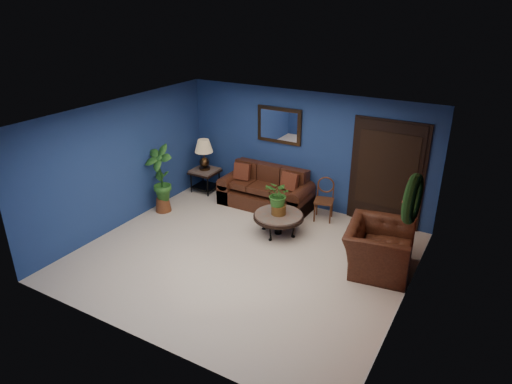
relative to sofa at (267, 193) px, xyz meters
The scene contains 18 objects.
floor 2.20m from the sofa, 72.16° to the right, with size 5.50×5.50×0.00m, color beige.
wall_back 1.24m from the sofa, 32.50° to the left, with size 5.50×0.04×2.50m, color navy.
wall_left 3.09m from the sofa, 135.11° to the right, with size 0.04×5.00×2.50m, color navy.
wall_right_brick 4.11m from the sofa, 31.26° to the right, with size 0.04×5.00×2.50m, color maroon.
ceiling 3.10m from the sofa, 72.16° to the right, with size 5.50×5.00×0.02m, color white.
crown_molding 4.51m from the sofa, 31.49° to the right, with size 0.03×5.00×0.14m, color white.
wall_mirror 1.48m from the sofa, 80.06° to the left, with size 1.02×0.06×0.77m, color #3F2916.
closet_door 2.56m from the sofa, ahead, with size 1.44×0.06×2.18m, color black.
wreath 4.17m from the sofa, 31.09° to the right, with size 0.72×0.72×0.16m, color black.
sofa is the anchor object (origin of this frame).
coffee_table 1.31m from the sofa, 51.69° to the right, with size 0.97×0.97×0.42m.
end_table 1.64m from the sofa, behind, with size 0.59×0.59×0.54m.
table_lamp 1.77m from the sofa, behind, with size 0.41×0.41×0.69m.
side_chair 1.33m from the sofa, ahead, with size 0.45×0.45×0.87m.
armchair 3.10m from the sofa, 24.53° to the right, with size 1.20×1.05×0.78m, color #472314.
coffee_plant 1.40m from the sofa, 51.69° to the right, with size 0.58×0.53×0.68m.
floor_plant 3.44m from the sofa, 28.52° to the right, with size 0.36×0.30×0.75m.
tall_plant 2.29m from the sofa, 142.69° to the right, with size 0.68×0.49×1.46m.
Camera 1 is at (3.66, -5.93, 4.27)m, focal length 32.00 mm.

